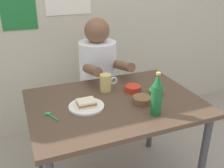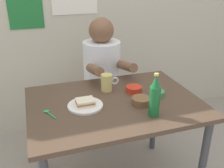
% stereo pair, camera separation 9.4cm
% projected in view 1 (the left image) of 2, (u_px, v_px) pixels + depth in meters
% --- Properties ---
extents(dining_table, '(1.10, 0.80, 0.74)m').
position_uv_depth(dining_table, '(115.00, 113.00, 1.70)').
color(dining_table, '#4C3828').
rests_on(dining_table, ground).
extents(stool, '(0.34, 0.34, 0.45)m').
position_uv_depth(stool, '(99.00, 107.00, 2.39)').
color(stool, '#4C4C51').
rests_on(stool, ground).
extents(person_seated, '(0.33, 0.56, 0.72)m').
position_uv_depth(person_seated, '(98.00, 65.00, 2.21)').
color(person_seated, white).
rests_on(person_seated, stool).
extents(plate_orange, '(0.22, 0.22, 0.01)m').
position_uv_depth(plate_orange, '(86.00, 106.00, 1.58)').
color(plate_orange, silver).
rests_on(plate_orange, dining_table).
extents(sandwich, '(0.11, 0.09, 0.04)m').
position_uv_depth(sandwich, '(86.00, 103.00, 1.57)').
color(sandwich, beige).
rests_on(sandwich, plate_orange).
extents(beer_mug, '(0.13, 0.08, 0.12)m').
position_uv_depth(beer_mug, '(106.00, 83.00, 1.78)').
color(beer_mug, '#D1BC66').
rests_on(beer_mug, dining_table).
extents(beer_bottle, '(0.06, 0.06, 0.26)m').
position_uv_depth(beer_bottle, '(157.00, 96.00, 1.46)').
color(beer_bottle, '#19602D').
rests_on(beer_bottle, dining_table).
extents(condiment_bowl_brown, '(0.12, 0.12, 0.04)m').
position_uv_depth(condiment_bowl_brown, '(142.00, 100.00, 1.63)').
color(condiment_bowl_brown, brown).
rests_on(condiment_bowl_brown, dining_table).
extents(sauce_bowl_chili, '(0.11, 0.11, 0.04)m').
position_uv_depth(sauce_bowl_chili, '(133.00, 88.00, 1.79)').
color(sauce_bowl_chili, red).
rests_on(sauce_bowl_chili, dining_table).
extents(dip_bowl_green, '(0.10, 0.10, 0.03)m').
position_uv_depth(dip_bowl_green, '(156.00, 92.00, 1.74)').
color(dip_bowl_green, '#388C4C').
rests_on(dip_bowl_green, dining_table).
extents(spoon, '(0.07, 0.11, 0.01)m').
position_uv_depth(spoon, '(50.00, 115.00, 1.49)').
color(spoon, '#26A559').
rests_on(spoon, dining_table).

